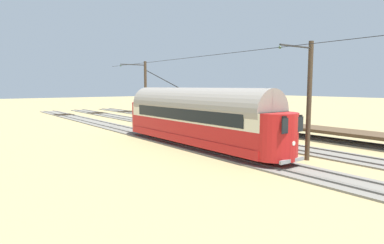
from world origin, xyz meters
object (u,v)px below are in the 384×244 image
(flatcar_adjacent, at_px, (212,125))
(catenary_pole_mid_near, at_px, (308,99))
(vintage_streetcar, at_px, (195,116))
(switch_stand, at_px, (224,118))
(catenary_pole_foreground, at_px, (145,93))
(flatcar_far_siding, at_px, (336,131))

(flatcar_adjacent, bearing_deg, catenary_pole_mid_near, 78.04)
(catenary_pole_mid_near, bearing_deg, vintage_streetcar, -69.90)
(flatcar_adjacent, height_order, switch_stand, flatcar_adjacent)
(catenary_pole_foreground, bearing_deg, flatcar_far_siding, 114.04)
(catenary_pole_mid_near, distance_m, switch_stand, 19.85)
(flatcar_adjacent, distance_m, flatcar_far_siding, 10.49)
(vintage_streetcar, distance_m, catenary_pole_foreground, 12.78)
(flatcar_adjacent, relative_size, catenary_pole_foreground, 1.77)
(vintage_streetcar, height_order, catenary_pole_mid_near, catenary_pole_mid_near)
(flatcar_adjacent, xyz_separation_m, catenary_pole_foreground, (2.48, -8.07, 2.81))
(catenary_pole_mid_near, bearing_deg, flatcar_far_siding, -161.27)
(flatcar_adjacent, xyz_separation_m, switch_stand, (-6.66, -5.65, -0.16))
(flatcar_adjacent, bearing_deg, switch_stand, -139.69)
(vintage_streetcar, distance_m, switch_stand, 15.57)
(flatcar_far_siding, height_order, catenary_pole_mid_near, catenary_pole_mid_near)
(vintage_streetcar, relative_size, catenary_pole_foreground, 2.42)
(flatcar_adjacent, distance_m, switch_stand, 8.73)
(flatcar_far_siding, xyz_separation_m, catenary_pole_mid_near, (7.67, 2.60, 2.81))
(catenary_pole_foreground, bearing_deg, switch_stand, 165.17)
(flatcar_adjacent, xyz_separation_m, flatcar_far_siding, (-5.19, 9.12, -0.00))
(catenary_pole_foreground, relative_size, switch_stand, 5.67)
(vintage_streetcar, relative_size, flatcar_adjacent, 1.37)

